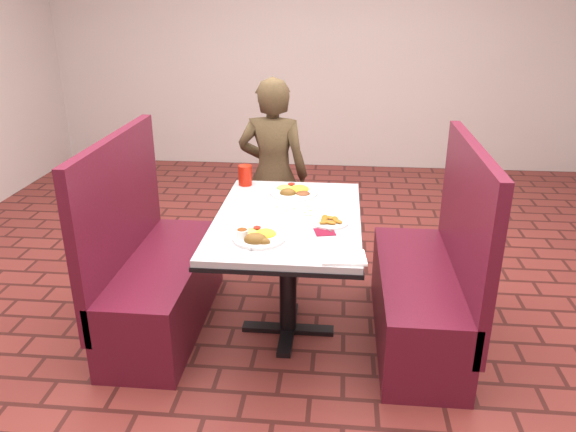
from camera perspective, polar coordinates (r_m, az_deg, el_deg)
The scene contains 14 objects.
dining_table at distance 3.15m, azimuth 0.00°, elevation -1.62°, with size 0.81×1.21×0.75m.
booth_bench_left at distance 3.46m, azimuth -13.37°, elevation -6.01°, with size 0.47×1.20×1.17m.
booth_bench_right at distance 3.33m, azimuth 13.94°, elevation -7.23°, with size 0.47×1.20×1.17m.
diner_person at distance 4.02m, azimuth -1.51°, elevation 4.22°, with size 0.50×0.33×1.38m, color brown.
near_dinner_plate at distance 2.81m, azimuth -3.08°, elevation -1.89°, with size 0.26×0.26×0.08m.
far_dinner_plate at distance 3.45m, azimuth 0.61°, elevation 2.71°, with size 0.29×0.29×0.07m.
plantain_plate at distance 3.02m, azimuth 4.27°, elevation -0.53°, with size 0.20×0.20×0.03m.
maroon_napkin at distance 2.91m, azimuth 3.75°, elevation -1.62°, with size 0.10×0.10×0.00m, color maroon.
spoon_utensil at distance 2.96m, azimuth 3.65°, elevation -1.17°, with size 0.01×0.14×0.00m, color silver.
red_tumbler at distance 3.61m, azimuth -4.38°, elevation 4.14°, with size 0.09×0.09×0.13m, color red.
paper_napkin at distance 2.64m, azimuth 5.69°, elevation -4.23°, with size 0.21×0.15×0.01m, color white.
knife_utensil at distance 2.77m, azimuth -3.17°, elevation -2.69°, with size 0.01×0.18×0.00m, color silver.
fork_utensil at distance 2.79m, azimuth -2.88°, elevation -2.55°, with size 0.01×0.13×0.00m, color silver.
lettuce_shreds at distance 3.17m, azimuth 0.82°, elevation 0.39°, with size 0.28×0.32×0.00m, color #87B649, non-canonical shape.
Camera 1 is at (0.28, -2.88, 1.91)m, focal length 35.00 mm.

